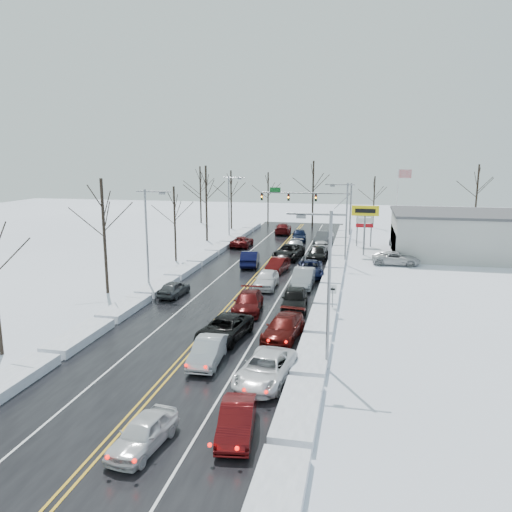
% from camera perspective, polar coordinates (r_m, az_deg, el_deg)
% --- Properties ---
extents(ground, '(160.00, 160.00, 0.00)m').
position_cam_1_polar(ground, '(47.35, -0.68, -3.11)').
color(ground, white).
rests_on(ground, ground).
extents(road_surface, '(14.00, 84.00, 0.01)m').
position_cam_1_polar(road_surface, '(49.24, -0.17, -2.53)').
color(road_surface, black).
rests_on(road_surface, ground).
extents(snow_bank_left, '(1.89, 72.00, 0.59)m').
position_cam_1_polar(snow_bank_left, '(51.34, -8.49, -2.08)').
color(snow_bank_left, white).
rests_on(snow_bank_left, ground).
extents(snow_bank_right, '(1.89, 72.00, 0.59)m').
position_cam_1_polar(snow_bank_right, '(48.26, 8.70, -2.96)').
color(snow_bank_right, white).
rests_on(snow_bank_right, ground).
extents(traffic_signal_mast, '(13.28, 0.39, 8.00)m').
position_cam_1_polar(traffic_signal_mast, '(73.28, 6.81, 6.35)').
color(traffic_signal_mast, slate).
rests_on(traffic_signal_mast, ground).
extents(tires_plus_sign, '(3.20, 0.34, 6.00)m').
position_cam_1_polar(tires_plus_sign, '(61.09, 12.36, 4.69)').
color(tires_plus_sign, slate).
rests_on(tires_plus_sign, ground).
extents(used_vehicles_sign, '(2.20, 0.22, 4.65)m').
position_cam_1_polar(used_vehicles_sign, '(67.26, 12.29, 3.86)').
color(used_vehicles_sign, slate).
rests_on(used_vehicles_sign, ground).
extents(speed_limit_sign, '(0.55, 0.09, 2.35)m').
position_cam_1_polar(speed_limit_sign, '(38.16, 8.76, -4.30)').
color(speed_limit_sign, slate).
rests_on(speed_limit_sign, ground).
extents(flagpole, '(1.87, 1.20, 10.00)m').
position_cam_1_polar(flagpole, '(75.12, 15.96, 6.45)').
color(flagpole, silver).
rests_on(flagpole, ground).
extents(dealership_building, '(20.40, 12.40, 5.30)m').
position_cam_1_polar(dealership_building, '(64.89, 24.26, 2.25)').
color(dealership_building, '#AEAEA9').
rests_on(dealership_building, ground).
extents(streetlight_se, '(3.20, 0.25, 9.00)m').
position_cam_1_polar(streetlight_se, '(27.57, 7.95, -2.50)').
color(streetlight_se, slate).
rests_on(streetlight_se, ground).
extents(streetlight_ne, '(3.20, 0.25, 9.00)m').
position_cam_1_polar(streetlight_ne, '(55.13, 10.10, 4.41)').
color(streetlight_ne, slate).
rests_on(streetlight_ne, ground).
extents(streetlight_sw, '(3.20, 0.25, 9.00)m').
position_cam_1_polar(streetlight_sw, '(45.15, -12.17, 2.80)').
color(streetlight_sw, slate).
rests_on(streetlight_sw, ground).
extents(streetlight_nw, '(3.20, 0.25, 9.00)m').
position_cam_1_polar(streetlight_nw, '(71.43, -2.97, 6.14)').
color(streetlight_nw, slate).
rests_on(streetlight_nw, ground).
extents(tree_left_b, '(4.00, 4.00, 10.00)m').
position_cam_1_polar(tree_left_b, '(44.59, -17.08, 4.62)').
color(tree_left_b, '#2D231C').
rests_on(tree_left_b, ground).
extents(tree_left_c, '(3.40, 3.40, 8.50)m').
position_cam_1_polar(tree_left_c, '(56.90, -9.31, 5.29)').
color(tree_left_c, '#2D231C').
rests_on(tree_left_c, ground).
extents(tree_left_d, '(4.20, 4.20, 10.50)m').
position_cam_1_polar(tree_left_d, '(70.17, -5.72, 7.67)').
color(tree_left_d, '#2D231C').
rests_on(tree_left_d, ground).
extents(tree_left_e, '(3.80, 3.80, 9.50)m').
position_cam_1_polar(tree_left_e, '(81.60, -2.87, 7.74)').
color(tree_left_e, '#2D231C').
rests_on(tree_left_e, ground).
extents(tree_far_a, '(4.00, 4.00, 10.00)m').
position_cam_1_polar(tree_far_a, '(89.38, -6.39, 8.23)').
color(tree_far_a, '#2D231C').
rests_on(tree_far_a, ground).
extents(tree_far_b, '(3.60, 3.60, 9.00)m').
position_cam_1_polar(tree_far_b, '(87.38, 1.39, 7.77)').
color(tree_far_b, '#2D231C').
rests_on(tree_far_b, ground).
extents(tree_far_c, '(4.40, 4.40, 11.00)m').
position_cam_1_polar(tree_far_c, '(84.20, 6.56, 8.51)').
color(tree_far_c, '#2D231C').
rests_on(tree_far_c, ground).
extents(tree_far_d, '(3.40, 3.40, 8.50)m').
position_cam_1_polar(tree_far_d, '(85.44, 13.37, 7.15)').
color(tree_far_d, '#2D231C').
rests_on(tree_far_d, ground).
extents(tree_far_e, '(4.20, 4.20, 10.50)m').
position_cam_1_polar(tree_far_e, '(87.68, 24.00, 7.49)').
color(tree_far_e, '#2D231C').
rests_on(tree_far_e, ground).
extents(queued_car_0, '(2.07, 4.09, 1.34)m').
position_cam_1_polar(queued_car_0, '(22.63, -12.71, -20.59)').
color(queued_car_0, silver).
rests_on(queued_car_0, ground).
extents(queued_car_1, '(1.73, 4.44, 1.44)m').
position_cam_1_polar(queued_car_1, '(29.91, -5.48, -12.05)').
color(queued_car_1, '#AFB2B8').
rests_on(queued_car_1, ground).
extents(queued_car_2, '(3.19, 5.67, 1.50)m').
position_cam_1_polar(queued_car_2, '(33.36, -3.63, -9.48)').
color(queued_car_2, black).
rests_on(queued_car_2, ground).
extents(queued_car_3, '(2.62, 5.36, 1.50)m').
position_cam_1_polar(queued_car_3, '(38.90, -0.92, -6.37)').
color(queued_car_3, '#450909').
rests_on(queued_car_3, ground).
extents(queued_car_4, '(1.98, 4.77, 1.61)m').
position_cam_1_polar(queued_car_4, '(45.69, 1.18, -3.65)').
color(queued_car_4, white).
rests_on(queued_car_4, ground).
extents(queued_car_5, '(2.08, 4.55, 1.45)m').
position_cam_1_polar(queued_car_5, '(51.92, 2.48, -1.81)').
color(queued_car_5, '#480909').
rests_on(queued_car_5, ground).
extents(queued_car_6, '(3.46, 6.24, 1.65)m').
position_cam_1_polar(queued_car_6, '(58.46, 3.75, -0.32)').
color(queued_car_6, black).
rests_on(queued_car_6, ground).
extents(queued_car_7, '(2.32, 4.79, 1.34)m').
position_cam_1_polar(queued_car_7, '(63.06, 4.29, 0.54)').
color(queued_car_7, '#AEB0B7').
rests_on(queued_car_7, ground).
extents(queued_car_8, '(2.48, 5.07, 1.67)m').
position_cam_1_polar(queued_car_8, '(70.85, 4.94, 1.74)').
color(queued_car_8, black).
rests_on(queued_car_8, ground).
extents(queued_car_9, '(1.99, 4.27, 1.36)m').
position_cam_1_polar(queued_car_9, '(22.99, -2.21, -19.74)').
color(queued_car_9, '#4E0A0B').
rests_on(queued_car_9, ground).
extents(queued_car_10, '(3.05, 5.54, 1.47)m').
position_cam_1_polar(queued_car_10, '(27.56, 1.08, -14.14)').
color(queued_car_10, white).
rests_on(queued_car_10, ground).
extents(queued_car_11, '(2.65, 5.31, 1.48)m').
position_cam_1_polar(queued_car_11, '(33.53, 3.16, -9.36)').
color(queued_car_11, '#430B09').
rests_on(queued_car_11, ground).
extents(queued_car_12, '(2.34, 5.03, 1.67)m').
position_cam_1_polar(queued_car_12, '(39.66, 4.42, -6.05)').
color(queued_car_12, black).
rests_on(queued_car_12, ground).
extents(queued_car_13, '(1.82, 5.19, 1.71)m').
position_cam_1_polar(queued_car_13, '(46.19, 5.41, -3.53)').
color(queued_car_13, '#919498').
rests_on(queued_car_13, ground).
extents(queued_car_14, '(3.13, 5.67, 1.50)m').
position_cam_1_polar(queued_car_14, '(50.45, 6.23, -2.26)').
color(queued_car_14, black).
rests_on(queued_car_14, ground).
extents(queued_car_15, '(2.32, 5.30, 1.52)m').
position_cam_1_polar(queued_car_15, '(58.11, 7.04, -0.45)').
color(queued_car_15, black).
rests_on(queued_car_15, ground).
extents(queued_car_16, '(1.98, 4.61, 1.55)m').
position_cam_1_polar(queued_car_16, '(62.07, 7.32, 0.30)').
color(queued_car_16, silver).
rests_on(queued_car_16, ground).
extents(queued_car_17, '(2.46, 5.36, 1.70)m').
position_cam_1_polar(queued_car_17, '(68.81, 7.72, 1.39)').
color(queued_car_17, '#434649').
rests_on(queued_car_17, ground).
extents(oncoming_car_0, '(2.43, 5.28, 1.68)m').
position_cam_1_polar(oncoming_car_0, '(54.61, -0.68, -1.13)').
color(oncoming_car_0, black).
rests_on(oncoming_car_0, ground).
extents(oncoming_car_1, '(2.35, 5.06, 1.40)m').
position_cam_1_polar(oncoming_car_1, '(66.03, -1.61, 1.07)').
color(oncoming_car_1, '#510A0C').
rests_on(oncoming_car_1, ground).
extents(oncoming_car_2, '(2.74, 5.84, 1.65)m').
position_cam_1_polar(oncoming_car_2, '(77.11, 3.10, 2.56)').
color(oncoming_car_2, '#48090B').
rests_on(oncoming_car_2, ground).
extents(oncoming_car_3, '(1.94, 4.10, 1.35)m').
position_cam_1_polar(oncoming_car_3, '(43.64, -9.33, -4.53)').
color(oncoming_car_3, '#3D3F42').
rests_on(oncoming_car_3, ground).
extents(parked_car_0, '(5.20, 2.42, 1.44)m').
position_cam_1_polar(parked_car_0, '(57.31, 15.67, -0.96)').
color(parked_car_0, silver).
rests_on(parked_car_0, ground).
extents(parked_car_1, '(2.87, 5.74, 1.60)m').
position_cam_1_polar(parked_car_1, '(62.08, 18.17, -0.18)').
color(parked_car_1, '#3D4042').
rests_on(parked_car_1, ground).
extents(parked_car_2, '(2.07, 4.95, 1.67)m').
position_cam_1_polar(parked_car_2, '(67.72, 15.87, 0.89)').
color(parked_car_2, black).
rests_on(parked_car_2, ground).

